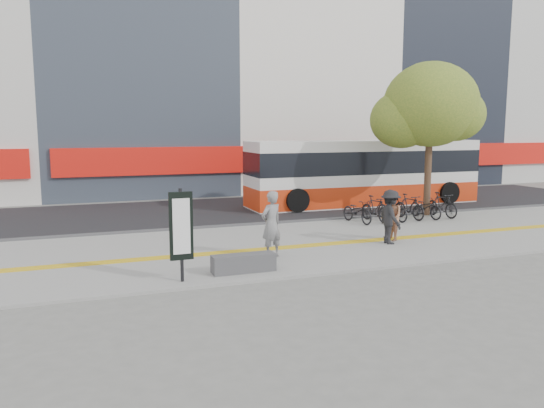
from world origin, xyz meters
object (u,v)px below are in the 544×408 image
object	(u,v)px
signboard	(181,227)
pedestrian_tan	(391,217)
pedestrian_dark	(390,217)
bench	(244,263)
street_tree	(428,107)
bus	(365,174)
seated_woman	(271,224)

from	to	relation	value
signboard	pedestrian_tan	distance (m)	7.55
signboard	pedestrian_dark	distance (m)	7.15
pedestrian_dark	signboard	bearing A→B (deg)	110.01
bench	street_tree	bearing A→B (deg)	31.62
street_tree	pedestrian_tan	world-z (taller)	street_tree
signboard	bus	bearing A→B (deg)	43.24
pedestrian_tan	pedestrian_dark	bearing A→B (deg)	-31.49
street_tree	seated_woman	xyz separation A→B (m)	(-8.59, -4.81, -3.50)
signboard	street_tree	world-z (taller)	street_tree
pedestrian_tan	pedestrian_dark	distance (m)	0.50
bench	seated_woman	xyz separation A→B (m)	(1.19, 1.21, 0.71)
bench	signboard	world-z (taller)	signboard
bench	seated_woman	world-z (taller)	seated_woman
seated_woman	bench	bearing A→B (deg)	23.29
seated_woman	signboard	bearing A→B (deg)	6.24
bench	pedestrian_dark	distance (m)	5.55
bus	pedestrian_dark	xyz separation A→B (m)	(-3.76, -8.09, -0.56)
pedestrian_tan	bus	bearing A→B (deg)	160.85
signboard	bus	xyz separation A→B (m)	(10.64, 10.01, 0.11)
signboard	bus	distance (m)	14.61
signboard	pedestrian_dark	xyz separation A→B (m)	(6.88, 1.91, -0.44)
signboard	seated_woman	distance (m)	3.19
street_tree	bus	xyz separation A→B (m)	(-0.74, 3.68, -3.03)
bench	pedestrian_tan	world-z (taller)	pedestrian_tan
street_tree	seated_woman	bearing A→B (deg)	-150.77
bus	seated_woman	xyz separation A→B (m)	(-7.85, -8.49, -0.47)
seated_woman	street_tree	bearing A→B (deg)	-173.13
bench	bus	world-z (taller)	bus
street_tree	pedestrian_dark	size ratio (longest dim) A/B	3.74
bench	pedestrian_tan	distance (m)	5.95
pedestrian_dark	seated_woman	bearing A→B (deg)	99.96
bench	pedestrian_tan	bearing A→B (deg)	19.78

